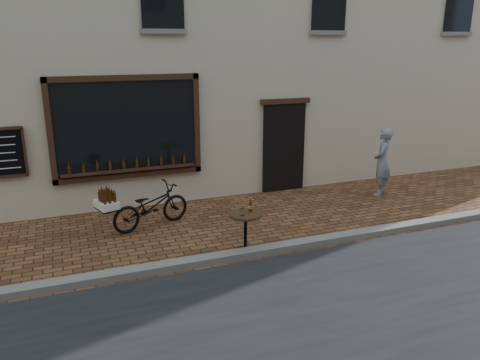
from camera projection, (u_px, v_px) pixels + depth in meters
name	position (u px, v px, depth m)	size (l,w,h in m)	color
ground	(272.00, 257.00, 8.21)	(90.00, 90.00, 0.00)	#4C2A18
kerb	(267.00, 250.00, 8.37)	(90.00, 0.25, 0.12)	slate
cargo_bicycle	(149.00, 206.00, 9.43)	(1.99, 1.10, 0.94)	black
bistro_table	(246.00, 225.00, 8.25)	(0.58, 0.58, 1.00)	black
pedestrian	(382.00, 162.00, 11.36)	(0.61, 0.40, 1.66)	gray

